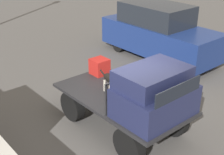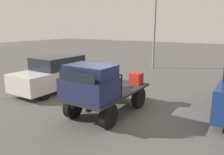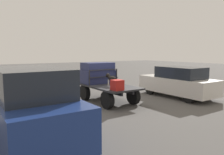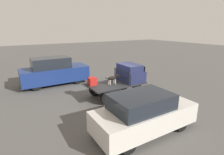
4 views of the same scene
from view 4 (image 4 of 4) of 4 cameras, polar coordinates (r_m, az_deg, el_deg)
The scene contains 8 objects.
ground_plane at distance 11.25m, azimuth 1.37°, elevation -6.04°, with size 80.00×80.00×0.00m, color #514F4C.
flatbed_truck at distance 11.04m, azimuth 1.39°, elevation -3.14°, with size 3.52×1.82×0.87m.
truck_cab at distance 11.40m, azimuth 5.98°, elevation 1.51°, with size 1.23×1.70×1.10m.
truck_headboard at distance 11.03m, azimuth 3.23°, elevation 1.03°, with size 0.04×1.70×0.77m.
dog at distance 10.71m, azimuth 0.47°, elevation -0.08°, with size 1.00×0.24×0.63m.
cargo_crate at distance 10.62m, azimuth -6.48°, elevation -1.24°, with size 0.45×0.45×0.45m.
parked_sedan at distance 7.39m, azimuth 10.37°, elevation -11.41°, with size 4.41×1.78×1.71m.
parked_pickup_far at distance 13.95m, azimuth -18.40°, elevation 1.90°, with size 4.87×1.89×2.10m.
Camera 4 is at (-5.57, -8.81, 4.23)m, focal length 28.00 mm.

